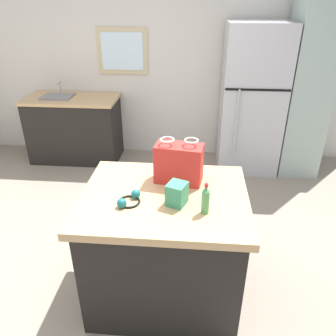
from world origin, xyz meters
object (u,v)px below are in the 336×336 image
(small_box, at_px, (177,194))
(ear_defenders, at_px, (129,200))
(shopping_bag, at_px, (179,163))
(kitchen_island, at_px, (165,246))
(bottle, at_px, (205,200))
(tall_cabinet, at_px, (307,86))
(refrigerator, at_px, (251,100))

(small_box, xyz_separation_m, ear_defenders, (-0.31, -0.01, -0.05))
(shopping_bag, xyz_separation_m, ear_defenders, (-0.31, -0.31, -0.12))
(kitchen_island, height_order, shopping_bag, shopping_bag)
(small_box, bearing_deg, kitchen_island, 132.92)
(bottle, bearing_deg, kitchen_island, 146.01)
(kitchen_island, distance_m, tall_cabinet, 2.86)
(small_box, relative_size, bottle, 0.71)
(small_box, bearing_deg, refrigerator, 71.53)
(tall_cabinet, xyz_separation_m, small_box, (-1.46, -2.41, -0.13))
(ear_defenders, bearing_deg, kitchen_island, 26.92)
(kitchen_island, height_order, refrigerator, refrigerator)
(tall_cabinet, bearing_deg, small_box, -121.11)
(tall_cabinet, bearing_deg, refrigerator, -179.98)
(shopping_bag, bearing_deg, kitchen_island, -113.34)
(refrigerator, relative_size, tall_cabinet, 0.83)
(kitchen_island, xyz_separation_m, ear_defenders, (-0.22, -0.11, 0.48))
(refrigerator, height_order, small_box, refrigerator)
(kitchen_island, xyz_separation_m, tall_cabinet, (1.55, 2.32, 0.66))
(ear_defenders, bearing_deg, bottle, -8.20)
(small_box, bearing_deg, bottle, -25.27)
(kitchen_island, distance_m, refrigerator, 2.53)
(refrigerator, relative_size, ear_defenders, 9.02)
(tall_cabinet, xyz_separation_m, shopping_bag, (-1.46, -2.12, -0.06))
(refrigerator, xyz_separation_m, bottle, (-0.62, -2.50, 0.09))
(kitchen_island, height_order, ear_defenders, ear_defenders)
(kitchen_island, bearing_deg, refrigerator, 68.81)
(refrigerator, distance_m, shopping_bag, 2.27)
(refrigerator, xyz_separation_m, shopping_bag, (-0.81, -2.12, 0.14))
(tall_cabinet, height_order, bottle, tall_cabinet)
(shopping_bag, xyz_separation_m, small_box, (0.01, -0.30, -0.07))
(ear_defenders, bearing_deg, shopping_bag, 45.39)
(kitchen_island, bearing_deg, bottle, -33.99)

